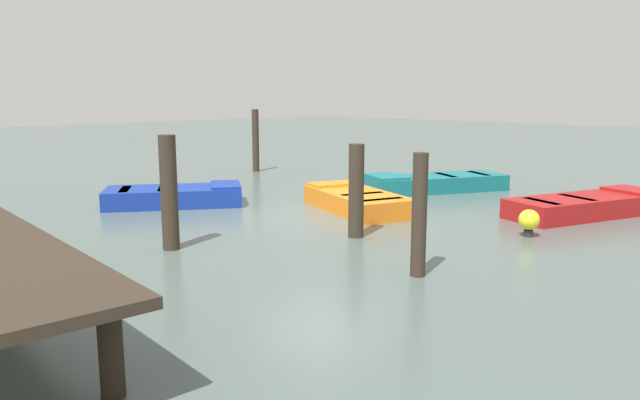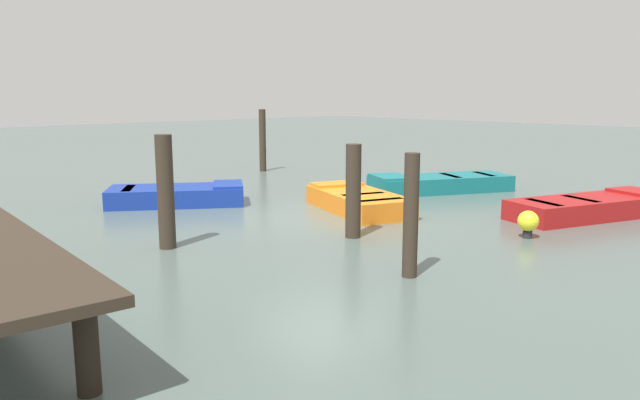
# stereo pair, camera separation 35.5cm
# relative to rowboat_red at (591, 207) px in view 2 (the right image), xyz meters

# --- Properties ---
(ground_plane) EXTENTS (80.00, 80.00, 0.00)m
(ground_plane) POSITION_rel_rowboat_red_xyz_m (3.75, 3.98, -0.22)
(ground_plane) COLOR #4C5B56
(rowboat_red) EXTENTS (2.24, 3.72, 0.46)m
(rowboat_red) POSITION_rel_rowboat_red_xyz_m (0.00, 0.00, 0.00)
(rowboat_red) COLOR maroon
(rowboat_red) RESTS_ON ground_plane
(rowboat_orange) EXTENTS (3.02, 2.11, 0.46)m
(rowboat_orange) POSITION_rel_rowboat_red_xyz_m (3.69, 2.93, 0.00)
(rowboat_orange) COLOR orange
(rowboat_orange) RESTS_ON ground_plane
(rowboat_blue) EXTENTS (2.70, 3.15, 0.46)m
(rowboat_blue) POSITION_rel_rowboat_red_xyz_m (6.98, 5.35, 0.00)
(rowboat_blue) COLOR navy
(rowboat_blue) RESTS_ON ground_plane
(rowboat_teal) EXTENTS (2.68, 3.75, 0.46)m
(rowboat_teal) POSITION_rel_rowboat_red_xyz_m (4.02, -0.46, -0.00)
(rowboat_teal) COLOR #14666B
(rowboat_teal) RESTS_ON ground_plane
(mooring_piling_near_right) EXTENTS (0.20, 0.20, 1.69)m
(mooring_piling_near_right) POSITION_rel_rowboat_red_xyz_m (0.00, 5.85, 0.63)
(mooring_piling_near_right) COLOR #33281E
(mooring_piling_near_right) RESTS_ON ground_plane
(mooring_piling_far_right) EXTENTS (0.21, 0.21, 1.98)m
(mooring_piling_far_right) POSITION_rel_rowboat_red_xyz_m (10.34, 0.30, 0.77)
(mooring_piling_far_right) COLOR #33281E
(mooring_piling_far_right) RESTS_ON ground_plane
(mooring_piling_mid_right) EXTENTS (0.27, 0.27, 1.62)m
(mooring_piling_mid_right) POSITION_rel_rowboat_red_xyz_m (2.10, 4.75, 0.60)
(mooring_piling_mid_right) COLOR #33281E
(mooring_piling_mid_right) RESTS_ON ground_plane
(mooring_piling_center) EXTENTS (0.27, 0.27, 1.83)m
(mooring_piling_center) POSITION_rel_rowboat_red_xyz_m (3.65, 7.47, 0.70)
(mooring_piling_center) COLOR #33281E
(mooring_piling_center) RESTS_ON ground_plane
(marker_buoy) EXTENTS (0.36, 0.36, 0.48)m
(marker_buoy) POSITION_rel_rowboat_red_xyz_m (-0.01, 2.60, 0.07)
(marker_buoy) COLOR #262626
(marker_buoy) RESTS_ON ground_plane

